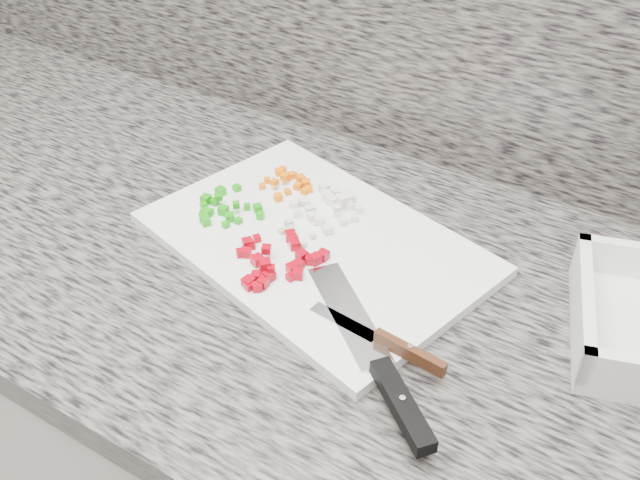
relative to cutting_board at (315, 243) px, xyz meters
The scene contains 10 objects.
cabinet 0.48m from the cutting_board, 95.68° to the right, with size 3.92×0.62×0.86m, color silver.
countertop 0.04m from the cutting_board, 95.68° to the right, with size 3.96×0.64×0.04m, color #605C55.
cutting_board is the anchor object (origin of this frame).
carrot_pile 0.13m from the cutting_board, 137.34° to the left, with size 0.07×0.07×0.02m.
onion_pile 0.07m from the cutting_board, 105.37° to the left, with size 0.09×0.10×0.02m.
green_pepper_pile 0.14m from the cutting_board, behind, with size 0.09×0.10×0.02m.
red_pepper_pile 0.07m from the cutting_board, 99.23° to the right, with size 0.11×0.12×0.02m.
garlic_pile 0.03m from the cutting_board, 169.25° to the right, with size 0.05×0.04×0.01m.
chef_knife 0.23m from the cutting_board, 41.37° to the right, with size 0.23×0.20×0.02m.
paring_knife 0.20m from the cutting_board, 34.90° to the right, with size 0.17×0.03×0.02m.
Camera 1 is at (0.37, 0.87, 1.46)m, focal length 40.00 mm.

